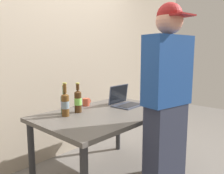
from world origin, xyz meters
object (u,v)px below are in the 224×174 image
object	(u,v)px
beer_bottle_dark	(64,103)
coffee_mug	(86,102)
beer_bottle_green	(78,100)
beer_bottle_amber	(65,104)
person_figure	(166,105)
laptop	(124,101)

from	to	relation	value
beer_bottle_dark	coffee_mug	world-z (taller)	beer_bottle_dark
beer_bottle_green	coffee_mug	size ratio (longest dim) A/B	2.71
beer_bottle_amber	coffee_mug	size ratio (longest dim) A/B	2.88
person_figure	coffee_mug	size ratio (longest dim) A/B	15.21
coffee_mug	person_figure	bearing A→B (deg)	-90.00
laptop	coffee_mug	bearing A→B (deg)	135.60
beer_bottle_green	coffee_mug	bearing A→B (deg)	32.81
beer_bottle_amber	beer_bottle_green	bearing A→B (deg)	7.47
beer_bottle_amber	person_figure	distance (m)	0.94
laptop	beer_bottle_green	bearing A→B (deg)	165.19
beer_bottle_dark	coffee_mug	size ratio (longest dim) A/B	2.60
beer_bottle_green	beer_bottle_amber	distance (m)	0.17
beer_bottle_amber	coffee_mug	bearing A→B (deg)	23.49
beer_bottle_amber	person_figure	size ratio (longest dim) A/B	0.19
coffee_mug	beer_bottle_green	bearing A→B (deg)	-147.19
laptop	beer_bottle_amber	xyz separation A→B (m)	(-0.73, 0.13, 0.07)
beer_bottle_dark	coffee_mug	xyz separation A→B (m)	(0.37, 0.10, -0.07)
person_figure	beer_bottle_green	bearing A→B (deg)	106.12
beer_bottle_green	beer_bottle_amber	xyz separation A→B (m)	(-0.17, -0.02, 0.00)
laptop	beer_bottle_amber	bearing A→B (deg)	170.25
beer_bottle_green	person_figure	xyz separation A→B (m)	(0.25, -0.86, 0.05)
beer_bottle_dark	coffee_mug	distance (m)	0.39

